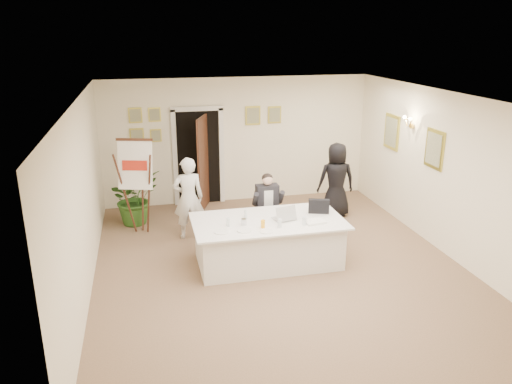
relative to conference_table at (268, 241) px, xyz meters
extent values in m
plane|color=brown|center=(0.15, -0.12, -0.39)|extent=(7.00, 7.00, 0.00)
cube|color=white|center=(0.15, -0.12, 2.41)|extent=(6.00, 7.00, 0.02)
cube|color=white|center=(0.15, 3.38, 1.01)|extent=(6.00, 0.10, 2.80)
cube|color=white|center=(0.15, -3.62, 1.01)|extent=(6.00, 0.10, 2.80)
cube|color=white|center=(-2.85, -0.12, 1.01)|extent=(0.10, 7.00, 2.80)
cube|color=white|center=(3.15, -0.12, 1.01)|extent=(0.10, 7.00, 2.80)
cube|color=black|center=(-0.75, 3.35, 0.66)|extent=(0.92, 0.06, 2.10)
cube|color=white|center=(-1.27, 3.32, 0.66)|extent=(0.10, 0.06, 2.20)
cube|color=white|center=(-0.23, 3.32, 0.66)|extent=(0.10, 0.06, 2.20)
cube|color=#321B10|center=(-0.70, 2.93, 0.64)|extent=(0.33, 0.81, 2.02)
cube|color=silver|center=(0.00, 0.00, -0.02)|extent=(2.33, 1.16, 0.75)
cube|color=silver|center=(0.00, 0.00, 0.37)|extent=(2.51, 1.34, 0.03)
cube|color=white|center=(-2.08, 1.71, 1.00)|extent=(0.67, 0.36, 0.90)
imported|color=silver|center=(-1.18, 1.40, 0.39)|extent=(0.58, 0.39, 1.57)
imported|color=black|center=(1.95, 1.88, 0.39)|extent=(0.82, 0.59, 1.57)
imported|color=#29531B|center=(-2.19, 2.38, 0.15)|extent=(1.30, 1.29, 1.10)
cube|color=black|center=(0.93, 0.13, 0.51)|extent=(0.37, 0.20, 0.25)
cube|color=white|center=(0.71, -0.28, 0.40)|extent=(0.37, 0.29, 0.03)
cylinder|color=white|center=(-0.84, -0.34, 0.39)|extent=(0.30, 0.30, 0.01)
cylinder|color=white|center=(-0.48, -0.36, 0.39)|extent=(0.24, 0.24, 0.01)
cylinder|color=white|center=(-0.15, -0.47, 0.39)|extent=(0.26, 0.26, 0.01)
cylinder|color=silver|center=(-0.69, -0.11, 0.45)|extent=(0.06, 0.06, 0.14)
cylinder|color=silver|center=(0.10, -0.35, 0.45)|extent=(0.08, 0.08, 0.14)
cylinder|color=silver|center=(0.52, -0.33, 0.45)|extent=(0.07, 0.07, 0.14)
cylinder|color=silver|center=(-0.34, 0.19, 0.45)|extent=(0.07, 0.07, 0.14)
cylinder|color=#FFAA15|center=(-0.17, -0.30, 0.45)|extent=(0.07, 0.07, 0.13)
cylinder|color=silver|center=(-0.44, -0.13, 0.44)|extent=(0.11, 0.11, 0.11)
camera|label=1|loc=(-1.93, -7.46, 3.40)|focal=35.00mm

